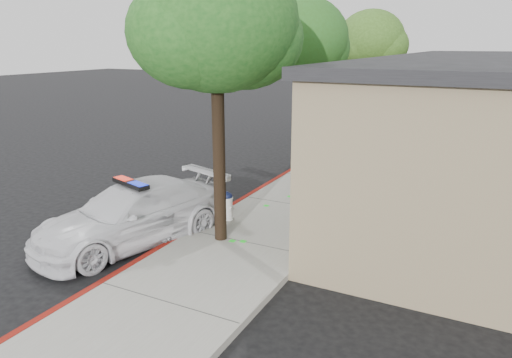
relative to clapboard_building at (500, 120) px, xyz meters
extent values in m
plane|color=black|center=(-6.69, -9.00, -2.13)|extent=(120.00, 120.00, 0.00)
cube|color=gray|center=(-5.09, -6.00, -2.05)|extent=(3.20, 60.00, 0.15)
cube|color=maroon|center=(-6.63, -6.00, -2.05)|extent=(0.14, 60.00, 0.16)
cube|color=#877958|center=(0.01, 0.00, -0.13)|extent=(7.00, 20.00, 4.00)
cube|color=black|center=(0.01, 0.00, 1.99)|extent=(7.30, 20.30, 0.24)
cube|color=black|center=(-3.52, -8.00, -0.18)|extent=(0.08, 1.48, 1.68)
cube|color=black|center=(-3.52, -5.00, -0.18)|extent=(0.08, 1.48, 1.68)
cube|color=black|center=(-3.52, -2.00, -0.18)|extent=(0.08, 1.48, 1.68)
cube|color=black|center=(-3.52, 1.00, -0.18)|extent=(0.08, 1.48, 1.68)
cube|color=black|center=(-3.52, 4.00, -0.18)|extent=(0.08, 1.48, 1.68)
cube|color=black|center=(-3.52, 7.00, -0.18)|extent=(0.08, 1.48, 1.68)
cube|color=black|center=(-3.52, 10.00, -0.18)|extent=(0.08, 1.48, 1.68)
imported|color=white|center=(-7.59, -9.90, -1.42)|extent=(3.37, 5.27, 1.42)
cube|color=black|center=(-7.59, -9.90, -0.64)|extent=(1.23, 0.63, 0.10)
cube|color=red|center=(-7.90, -9.80, -0.64)|extent=(0.57, 0.38, 0.11)
cube|color=#0C21CF|center=(-7.29, -10.00, -0.64)|extent=(0.57, 0.38, 0.11)
cylinder|color=silver|center=(-6.15, -7.89, -1.95)|extent=(0.31, 0.31, 0.06)
cylinder|color=silver|center=(-6.15, -7.89, -1.67)|extent=(0.26, 0.26, 0.51)
cylinder|color=silver|center=(-6.15, -7.89, -1.39)|extent=(0.30, 0.30, 0.04)
ellipsoid|color=#0F1638|center=(-6.15, -7.89, -1.34)|extent=(0.27, 0.27, 0.20)
cylinder|color=#0F1638|center=(-6.15, -7.89, -1.25)|extent=(0.06, 0.06, 0.06)
cylinder|color=silver|center=(-6.30, -7.82, -1.64)|extent=(0.14, 0.14, 0.10)
cylinder|color=silver|center=(-6.01, -7.95, -1.64)|extent=(0.14, 0.14, 0.10)
cylinder|color=silver|center=(-6.21, -8.03, -1.62)|extent=(0.16, 0.15, 0.13)
cylinder|color=black|center=(-5.64, -9.08, -0.01)|extent=(0.28, 0.28, 3.94)
ellipsoid|color=#1A4F18|center=(-5.64, -9.08, 2.95)|extent=(3.50, 3.50, 2.98)
ellipsoid|color=#1A4F18|center=(-5.27, -8.57, 2.62)|extent=(2.63, 2.63, 2.23)
ellipsoid|color=#1A4F18|center=(-5.92, -9.56, 2.73)|extent=(2.74, 2.74, 2.33)
cylinder|color=black|center=(-5.99, -3.59, -0.11)|extent=(0.26, 0.26, 3.74)
ellipsoid|color=#29581B|center=(-5.99, -3.59, 2.67)|extent=(3.13, 3.13, 2.66)
ellipsoid|color=#29581B|center=(-5.74, -3.15, 2.37)|extent=(2.52, 2.52, 2.15)
ellipsoid|color=#29581B|center=(-6.28, -3.93, 2.47)|extent=(2.42, 2.42, 2.06)
cylinder|color=black|center=(-5.99, 5.77, -0.10)|extent=(0.28, 0.28, 3.75)
ellipsoid|color=#33561A|center=(-5.99, 5.77, 2.74)|extent=(3.22, 3.22, 2.74)
ellipsoid|color=#33561A|center=(-5.42, 5.84, 2.42)|extent=(2.47, 2.47, 2.10)
ellipsoid|color=#33561A|center=(-6.39, 5.55, 2.53)|extent=(2.57, 2.57, 2.19)
camera|label=1|loc=(-0.16, -18.01, 2.52)|focal=33.10mm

